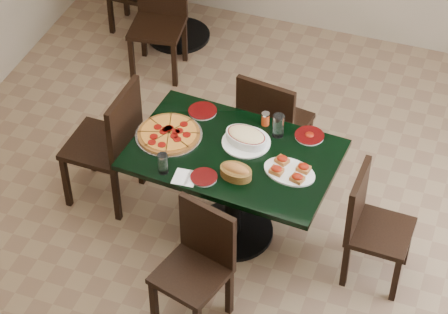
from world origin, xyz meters
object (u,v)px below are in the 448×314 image
(bruschetta_platter, at_px, (290,170))
(main_table, at_px, (233,173))
(lasagna_casserole, at_px, (246,138))
(chair_right, at_px, (370,222))
(chair_left, at_px, (111,139))
(pepperoni_pizza, at_px, (169,134))
(bread_basket, at_px, (236,171))
(back_chair_near, at_px, (159,14))
(chair_far, at_px, (271,122))
(chair_near, at_px, (198,260))

(bruschetta_platter, bearing_deg, main_table, -176.72)
(lasagna_casserole, bearing_deg, chair_right, 3.16)
(main_table, bearing_deg, chair_left, -179.22)
(pepperoni_pizza, height_order, bruschetta_platter, bruschetta_platter)
(chair_left, relative_size, bruschetta_platter, 2.53)
(pepperoni_pizza, height_order, bread_basket, bread_basket)
(back_chair_near, bearing_deg, chair_far, -46.77)
(main_table, xyz_separation_m, chair_left, (-0.91, 0.05, -0.02))
(main_table, distance_m, bread_basket, 0.31)
(back_chair_near, distance_m, pepperoni_pizza, 1.85)
(chair_right, bearing_deg, back_chair_near, 53.86)
(chair_right, distance_m, back_chair_near, 2.76)
(chair_far, relative_size, bread_basket, 4.10)
(main_table, distance_m, lasagna_casserole, 0.26)
(chair_far, bearing_deg, pepperoni_pizza, 58.87)
(main_table, relative_size, chair_near, 1.63)
(chair_left, relative_size, back_chair_near, 1.07)
(pepperoni_pizza, distance_m, bread_basket, 0.58)
(pepperoni_pizza, bearing_deg, bruschetta_platter, -4.93)
(main_table, distance_m, chair_right, 0.94)
(chair_near, xyz_separation_m, back_chair_near, (-1.25, 2.37, 0.04))
(bruschetta_platter, bearing_deg, chair_near, -107.96)
(chair_far, distance_m, chair_left, 1.13)
(chair_right, bearing_deg, chair_left, 89.34)
(chair_near, bearing_deg, pepperoni_pizza, 139.05)
(back_chair_near, bearing_deg, main_table, -61.81)
(chair_left, distance_m, bread_basket, 1.06)
(chair_left, distance_m, lasagna_casserole, 0.99)
(pepperoni_pizza, xyz_separation_m, bruschetta_platter, (0.85, -0.07, 0.01))
(main_table, xyz_separation_m, lasagna_casserole, (0.05, 0.12, 0.23))
(chair_near, xyz_separation_m, bread_basket, (0.07, 0.50, 0.32))
(pepperoni_pizza, distance_m, bruschetta_platter, 0.85)
(chair_far, xyz_separation_m, chair_right, (0.87, -0.67, -0.06))
(chair_left, distance_m, bruschetta_platter, 1.33)
(lasagna_casserole, height_order, bread_basket, same)
(chair_left, height_order, bread_basket, chair_left)
(chair_near, distance_m, back_chair_near, 2.68)
(lasagna_casserole, relative_size, bruschetta_platter, 0.84)
(chair_near, xyz_separation_m, pepperoni_pizza, (-0.47, 0.71, 0.30))
(bruschetta_platter, bearing_deg, chair_right, 15.23)
(pepperoni_pizza, bearing_deg, back_chair_near, 115.09)
(chair_left, height_order, back_chair_near, chair_left)
(main_table, height_order, chair_left, chair_left)
(chair_right, bearing_deg, chair_far, 54.43)
(lasagna_casserole, bearing_deg, bread_basket, -70.20)
(chair_right, xyz_separation_m, bruschetta_platter, (-0.54, -0.03, 0.31))
(back_chair_near, height_order, pepperoni_pizza, back_chair_near)
(main_table, height_order, chair_near, chair_near)
(main_table, relative_size, lasagna_casserole, 4.28)
(chair_right, relative_size, pepperoni_pizza, 1.89)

